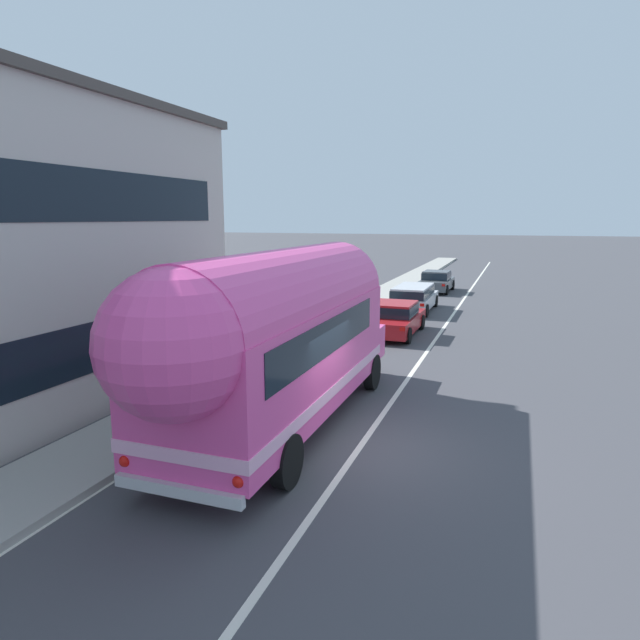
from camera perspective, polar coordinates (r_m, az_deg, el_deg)
ground_plane at (r=11.94m, az=4.24°, el=-13.04°), size 300.00×300.00×0.00m
lane_markings at (r=23.52m, az=8.01°, el=-1.20°), size 4.01×80.00×0.01m
sidewalk_slab at (r=22.50m, az=-0.96°, el=-1.46°), size 2.14×90.00×0.15m
painted_bus at (r=11.82m, az=-4.74°, el=-1.54°), size 2.62×10.66×4.12m
car_lead at (r=22.75m, az=7.70°, el=0.27°), size 2.03×4.39×1.37m
car_second at (r=28.59m, az=9.76°, el=2.47°), size 1.96×4.77×1.37m
car_third at (r=36.61m, az=12.08°, el=4.04°), size 1.99×4.29×1.37m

